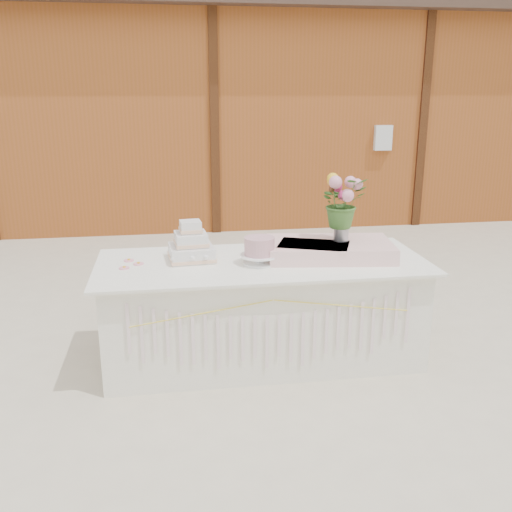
{
  "coord_description": "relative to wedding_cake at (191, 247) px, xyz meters",
  "views": [
    {
      "loc": [
        -0.65,
        -3.92,
        1.98
      ],
      "look_at": [
        0.0,
        0.3,
        0.72
      ],
      "focal_mm": 40.0,
      "sensor_mm": 36.0,
      "label": 1
    }
  ],
  "objects": [
    {
      "name": "pink_cake_stand",
      "position": [
        0.48,
        -0.19,
        0.01
      ],
      "size": [
        0.27,
        0.27,
        0.2
      ],
      "color": "white",
      "rests_on": "cake_table"
    },
    {
      "name": "flower_vase",
      "position": [
        1.11,
        -0.06,
        0.09
      ],
      "size": [
        0.11,
        0.11,
        0.15
      ],
      "primitive_type": "cylinder",
      "color": "#A6A6AA",
      "rests_on": "satin_runner"
    },
    {
      "name": "barn",
      "position": [
        0.5,
        5.88,
        0.81
      ],
      "size": [
        12.6,
        4.6,
        3.3
      ],
      "color": "brown",
      "rests_on": "ground"
    },
    {
      "name": "satin_runner",
      "position": [
        1.02,
        -0.08,
        -0.04
      ],
      "size": [
        0.98,
        0.65,
        0.12
      ],
      "primitive_type": "cube",
      "rotation": [
        0.0,
        0.0,
        -0.13
      ],
      "color": "beige",
      "rests_on": "cake_table"
    },
    {
      "name": "cake_table",
      "position": [
        0.51,
        -0.12,
        -0.48
      ],
      "size": [
        2.4,
        1.0,
        0.77
      ],
      "color": "white",
      "rests_on": "ground"
    },
    {
      "name": "wedding_cake",
      "position": [
        0.0,
        0.0,
        0.0
      ],
      "size": [
        0.35,
        0.35,
        0.29
      ],
      "rotation": [
        0.0,
        0.0,
        0.09
      ],
      "color": "white",
      "rests_on": "cake_table"
    },
    {
      "name": "loose_flowers",
      "position": [
        -0.45,
        -0.01,
        -0.09
      ],
      "size": [
        0.22,
        0.38,
        0.02
      ],
      "primitive_type": null,
      "rotation": [
        0.0,
        0.0,
        -0.2
      ],
      "color": "pink",
      "rests_on": "cake_table"
    },
    {
      "name": "bouquet",
      "position": [
        1.11,
        -0.06,
        0.36
      ],
      "size": [
        0.39,
        0.35,
        0.38
      ],
      "primitive_type": "imported",
      "rotation": [
        0.0,
        0.0,
        0.19
      ],
      "color": "#3F6E2C",
      "rests_on": "flower_vase"
    },
    {
      "name": "ground",
      "position": [
        0.51,
        -0.11,
        -0.87
      ],
      "size": [
        80.0,
        80.0,
        0.0
      ],
      "primitive_type": "plane",
      "color": "beige",
      "rests_on": "ground"
    }
  ]
}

